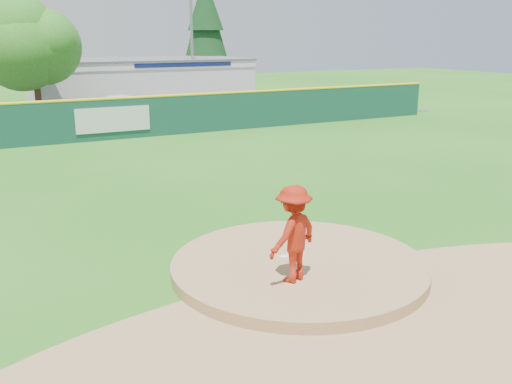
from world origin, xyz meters
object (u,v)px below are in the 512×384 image
deciduous_tree (33,43)px  conifer_tree (206,28)px  pool_building_grp (140,81)px  pitcher (293,234)px  van (127,107)px  light_pole_right (191,26)px

deciduous_tree → conifer_tree: (15.00, 11.00, 0.99)m
pool_building_grp → conifer_tree: bearing=29.8°
pitcher → van: (3.66, 25.55, -0.47)m
van → deciduous_tree: size_ratio=0.71×
pool_building_grp → deciduous_tree: size_ratio=2.07×
pitcher → van: bearing=-119.3°
light_pole_right → van: bearing=-144.6°
pool_building_grp → deciduous_tree: deciduous_tree is taller
pitcher → light_pole_right: 31.60m
pitcher → pool_building_grp: 33.45m
light_pole_right → pool_building_grp: bearing=135.1°
pitcher → pool_building_grp: bearing=-122.6°
pitcher → pool_building_grp: (6.64, 32.78, 0.44)m
pool_building_grp → pitcher: bearing=-101.4°
van → pitcher: bearing=162.3°
van → deciduous_tree: bearing=77.7°
pool_building_grp → deciduous_tree: (-8.00, -6.99, 2.89)m
pool_building_grp → light_pole_right: (3.00, -2.99, 3.88)m
van → deciduous_tree: 6.31m
conifer_tree → light_pole_right: 8.06m
conifer_tree → light_pole_right: bearing=-119.7°
pitcher → conifer_tree: size_ratio=0.20×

